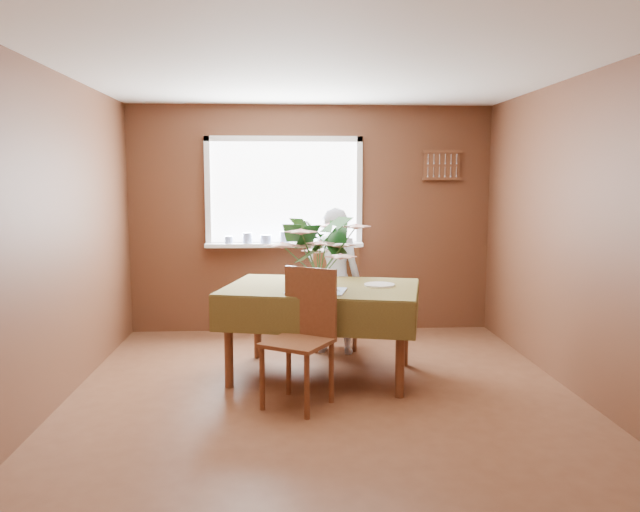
{
  "coord_description": "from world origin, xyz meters",
  "views": [
    {
      "loc": [
        -0.3,
        -4.66,
        1.69
      ],
      "look_at": [
        0.0,
        0.55,
        1.05
      ],
      "focal_mm": 35.0,
      "sensor_mm": 36.0,
      "label": 1
    }
  ],
  "objects": [
    {
      "name": "wall_left",
      "position": [
        -2.0,
        0.0,
        1.25
      ],
      "size": [
        0.0,
        4.5,
        4.5
      ],
      "primitive_type": "plane",
      "rotation": [
        1.57,
        0.0,
        1.57
      ],
      "color": "brown",
      "rests_on": "floor"
    },
    {
      "name": "spoon_rack",
      "position": [
        1.45,
        2.22,
        1.85
      ],
      "size": [
        0.44,
        0.05,
        0.33
      ],
      "color": "brown",
      "rests_on": "wall_back"
    },
    {
      "name": "chair_far",
      "position": [
        0.19,
        1.41,
        0.56
      ],
      "size": [
        0.47,
        0.47,
        1.04
      ],
      "rotation": [
        0.0,
        0.0,
        3.2
      ],
      "color": "brown",
      "rests_on": "floor"
    },
    {
      "name": "chair_near",
      "position": [
        -0.16,
        -0.07,
        0.55
      ],
      "size": [
        0.61,
        0.61,
        1.03
      ],
      "rotation": [
        0.0,
        0.0,
        -0.55
      ],
      "color": "brown",
      "rests_on": "floor"
    },
    {
      "name": "table_knife",
      "position": [
        0.12,
        0.37,
        0.8
      ],
      "size": [
        0.05,
        0.23,
        0.0
      ],
      "primitive_type": "cube",
      "rotation": [
        0.0,
        0.0,
        0.13
      ],
      "color": "silver",
      "rests_on": "dining_table"
    },
    {
      "name": "wall_right",
      "position": [
        2.0,
        0.0,
        1.25
      ],
      "size": [
        0.0,
        4.5,
        4.5
      ],
      "primitive_type": "plane",
      "rotation": [
        1.57,
        0.0,
        -1.57
      ],
      "color": "brown",
      "rests_on": "floor"
    },
    {
      "name": "floor",
      "position": [
        0.0,
        0.0,
        0.0
      ],
      "size": [
        4.5,
        4.5,
        0.0
      ],
      "primitive_type": "plane",
      "color": "brown",
      "rests_on": "ground"
    },
    {
      "name": "seated_woman",
      "position": [
        0.19,
        1.31,
        0.71
      ],
      "size": [
        0.59,
        0.46,
        1.43
      ],
      "primitive_type": "imported",
      "rotation": [
        0.0,
        0.0,
        2.89
      ],
      "color": "white",
      "rests_on": "floor"
    },
    {
      "name": "window_assembly",
      "position": [
        -0.3,
        2.19,
        1.34
      ],
      "size": [
        1.72,
        0.2,
        1.22
      ],
      "color": "white",
      "rests_on": "wall_back"
    },
    {
      "name": "wall_front",
      "position": [
        0.0,
        -2.25,
        1.25
      ],
      "size": [
        4.0,
        0.0,
        4.0
      ],
      "primitive_type": "plane",
      "rotation": [
        -1.57,
        0.0,
        0.0
      ],
      "color": "brown",
      "rests_on": "floor"
    },
    {
      "name": "ceiling",
      "position": [
        0.0,
        0.0,
        2.5
      ],
      "size": [
        4.5,
        4.5,
        0.0
      ],
      "primitive_type": "plane",
      "rotation": [
        3.14,
        0.0,
        0.0
      ],
      "color": "white",
      "rests_on": "wall_back"
    },
    {
      "name": "dining_table",
      "position": [
        0.02,
        0.58,
        0.69
      ],
      "size": [
        1.83,
        1.45,
        0.8
      ],
      "rotation": [
        0.0,
        0.0,
        -0.23
      ],
      "color": "brown",
      "rests_on": "floor"
    },
    {
      "name": "flower_bouquet",
      "position": [
        -0.02,
        0.37,
        1.15
      ],
      "size": [
        0.64,
        0.64,
        0.55
      ],
      "rotation": [
        0.0,
        0.0,
        0.16
      ],
      "color": "white",
      "rests_on": "dining_table"
    },
    {
      "name": "side_plate",
      "position": [
        0.51,
        0.57,
        0.8
      ],
      "size": [
        0.31,
        0.31,
        0.01
      ],
      "primitive_type": "cylinder",
      "rotation": [
        0.0,
        0.0,
        -0.21
      ],
      "color": "white",
      "rests_on": "dining_table"
    },
    {
      "name": "wall_back",
      "position": [
        0.0,
        2.25,
        1.25
      ],
      "size": [
        4.0,
        0.0,
        4.0
      ],
      "primitive_type": "plane",
      "rotation": [
        1.57,
        0.0,
        0.0
      ],
      "color": "brown",
      "rests_on": "floor"
    }
  ]
}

